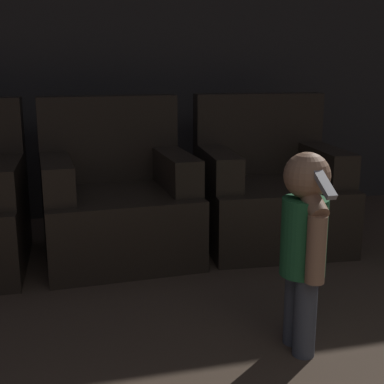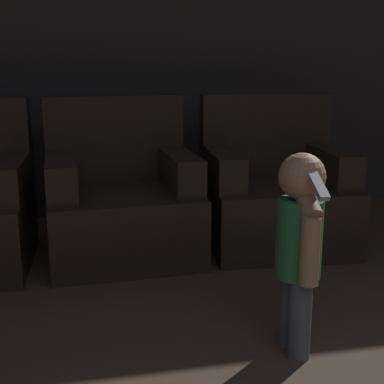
# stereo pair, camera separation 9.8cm
# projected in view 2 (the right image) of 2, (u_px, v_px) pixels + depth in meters

# --- Properties ---
(wall_back) EXTENTS (8.40, 0.05, 2.60)m
(wall_back) POSITION_uv_depth(u_px,v_px,m) (153.00, 33.00, 3.79)
(wall_back) COLOR #33302D
(wall_back) RESTS_ON ground_plane
(armchair_middle) EXTENTS (0.86, 0.81, 0.91)m
(armchair_middle) POSITION_uv_depth(u_px,v_px,m) (121.00, 201.00, 3.12)
(armchair_middle) COLOR black
(armchair_middle) RESTS_ON ground_plane
(armchair_right) EXTENTS (0.89, 0.84, 0.91)m
(armchair_right) POSITION_uv_depth(u_px,v_px,m) (274.00, 193.00, 3.31)
(armchair_right) COLOR black
(armchair_right) RESTS_ON ground_plane
(person_toddler) EXTENTS (0.17, 0.31, 0.78)m
(person_toddler) POSITION_uv_depth(u_px,v_px,m) (300.00, 239.00, 1.98)
(person_toddler) COLOR #474C56
(person_toddler) RESTS_ON ground_plane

